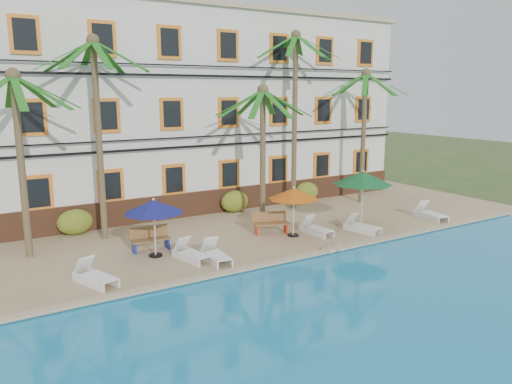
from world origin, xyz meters
TOP-DOWN VIEW (x-y plane):
  - ground at (0.00, 0.00)m, footprint 100.00×100.00m
  - pool_deck at (0.00, 5.00)m, footprint 30.00×12.00m
  - swimming_pool at (0.00, -7.00)m, footprint 26.00×12.00m
  - pool_coping at (0.00, -0.90)m, footprint 30.00×0.35m
  - hotel_building at (0.00, 9.98)m, footprint 25.40×6.44m
  - palm_a at (-8.32, 4.46)m, footprint 4.43×4.43m
  - palm_b at (-5.30, 5.37)m, footprint 4.43×4.43m
  - palm_c at (1.66, 4.04)m, footprint 4.43×4.43m
  - palm_d at (4.77, 5.89)m, footprint 4.43×4.43m
  - palm_e at (8.74, 5.00)m, footprint 4.43×4.43m
  - shrub_left at (-6.21, 6.60)m, footprint 1.50×0.90m
  - shrub_mid at (1.60, 6.60)m, footprint 1.50×0.90m
  - shrub_right at (6.16, 6.60)m, footprint 1.50×0.90m
  - umbrella_blue at (-4.32, 2.04)m, footprint 2.21×2.21m
  - umbrella_red at (1.61, 1.52)m, footprint 2.14×2.14m
  - umbrella_green at (5.00, 1.01)m, footprint 2.64×2.64m
  - lounger_a at (-6.94, 0.47)m, footprint 1.15×1.83m
  - lounger_b at (-3.38, 0.97)m, footprint 0.93×1.74m
  - lounger_c at (-2.68, 0.38)m, footprint 0.74×1.74m
  - lounger_d at (2.61, 1.25)m, footprint 0.72×1.68m
  - lounger_e at (4.55, 0.49)m, footprint 0.91×1.74m
  - lounger_f at (8.83, 0.38)m, footprint 0.89×1.87m
  - bench_left at (-4.22, 2.88)m, footprint 1.52×0.54m
  - bench_right at (1.05, 2.40)m, footprint 1.57×0.94m
  - pool_ladder at (1.57, -1.00)m, footprint 0.54×0.74m

SIDE VIEW (x-z plane):
  - ground at x=0.00m, z-range 0.00..0.00m
  - swimming_pool at x=0.00m, z-range 0.00..0.20m
  - pool_deck at x=0.00m, z-range 0.00..0.25m
  - pool_ladder at x=1.57m, z-range -0.12..0.62m
  - pool_coping at x=0.00m, z-range 0.25..0.31m
  - lounger_d at x=2.61m, z-range 0.11..0.89m
  - lounger_e at x=4.55m, z-range 0.11..0.89m
  - lounger_b at x=-3.38m, z-range 0.11..0.90m
  - lounger_c at x=-2.68m, z-range 0.11..0.91m
  - lounger_a at x=-6.94m, z-range 0.11..0.92m
  - lounger_f at x=8.83m, z-range 0.10..0.95m
  - bench_left at x=-4.22m, z-range 0.26..1.18m
  - bench_right at x=1.05m, z-range 0.26..1.18m
  - shrub_left at x=-6.21m, z-range 0.25..1.35m
  - shrub_mid at x=1.60m, z-range 0.25..1.35m
  - shrub_right at x=6.16m, z-range 0.25..1.35m
  - umbrella_red at x=1.61m, z-range 1.00..3.15m
  - umbrella_blue at x=-4.32m, z-range 1.03..3.24m
  - umbrella_green at x=5.00m, z-range 1.18..3.82m
  - palm_c at x=1.66m, z-range 1.25..7.61m
  - palm_a at x=-8.32m, z-range 1.30..8.13m
  - palm_e at x=8.74m, z-range 1.33..8.57m
  - hotel_building at x=0.00m, z-range 0.26..10.49m
  - palm_b at x=-5.30m, z-range 1.41..9.63m
  - palm_d at x=4.77m, z-range 1.47..10.49m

